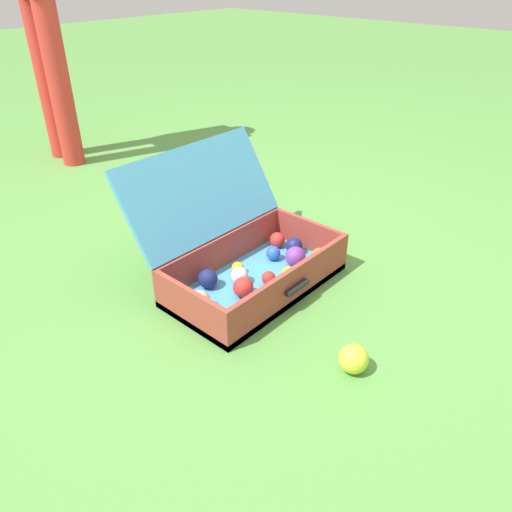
# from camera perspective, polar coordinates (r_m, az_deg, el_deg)

# --- Properties ---
(ground_plane) EXTENTS (16.00, 16.00, 0.00)m
(ground_plane) POSITION_cam_1_polar(r_m,az_deg,el_deg) (1.91, 0.63, -1.69)
(ground_plane) COLOR #569342
(open_suitcase) EXTENTS (0.64, 0.57, 0.45)m
(open_suitcase) POSITION_cam_1_polar(r_m,az_deg,el_deg) (1.80, -1.37, 0.19)
(open_suitcase) COLOR #4799C6
(open_suitcase) RESTS_ON ground
(stray_ball_on_grass) EXTENTS (0.09, 0.09, 0.09)m
(stray_ball_on_grass) POSITION_cam_1_polar(r_m,az_deg,el_deg) (1.48, 11.14, -11.51)
(stray_ball_on_grass) COLOR #CCDB38
(stray_ball_on_grass) RESTS_ON ground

